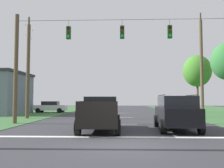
{
  "coord_description": "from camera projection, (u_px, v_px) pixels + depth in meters",
  "views": [
    {
      "loc": [
        0.1,
        -9.58,
        1.8
      ],
      "look_at": [
        -0.6,
        9.87,
        3.0
      ],
      "focal_mm": 39.53,
      "sensor_mm": 36.0,
      "label": 1
    }
  ],
  "objects": [
    {
      "name": "suv_black",
      "position": [
        176.0,
        112.0,
        14.32
      ],
      "size": [
        2.37,
        4.87,
        2.05
      ],
      "color": "black",
      "rests_on": "ground"
    },
    {
      "name": "lane_dash_0",
      "position": [
        120.0,
        124.0,
        17.7
      ],
      "size": [
        2.5,
        0.15,
        0.01
      ],
      "primitive_type": "cube",
      "rotation": [
        0.0,
        0.0,
        1.57
      ],
      "color": "white",
      "rests_on": "ground"
    },
    {
      "name": "distant_car_crossing_white",
      "position": [
        50.0,
        107.0,
        33.08
      ],
      "size": [
        4.36,
        2.13,
        1.52
      ],
      "color": "silver",
      "rests_on": "ground"
    },
    {
      "name": "overhead_signal_span",
      "position": [
        120.0,
        63.0,
        18.07
      ],
      "size": [
        15.82,
        0.31,
        8.19
      ],
      "color": "brown",
      "rests_on": "ground"
    },
    {
      "name": "utility_pole_near_left",
      "position": [
        28.0,
        69.0,
        23.13
      ],
      "size": [
        0.32,
        1.9,
        9.62
      ],
      "color": "brown",
      "rests_on": "ground"
    },
    {
      "name": "utility_pole_mid_right",
      "position": [
        202.0,
        67.0,
        24.47
      ],
      "size": [
        0.31,
        1.9,
        10.49
      ],
      "color": "brown",
      "rests_on": "ground"
    },
    {
      "name": "stop_bar_stripe",
      "position": [
        119.0,
        137.0,
        11.72
      ],
      "size": [
        12.84,
        0.45,
        0.01
      ],
      "primitive_type": "cube",
      "color": "white",
      "rests_on": "ground"
    },
    {
      "name": "lane_dash_2",
      "position": [
        120.0,
        113.0,
        32.15
      ],
      "size": [
        2.5,
        0.15,
        0.01
      ],
      "primitive_type": "cube",
      "rotation": [
        0.0,
        0.0,
        1.57
      ],
      "color": "white",
      "rests_on": "ground"
    },
    {
      "name": "pickup_truck",
      "position": [
        100.0,
        114.0,
        14.23
      ],
      "size": [
        2.36,
        5.44,
        1.95
      ],
      "color": "black",
      "rests_on": "ground"
    },
    {
      "name": "lane_dash_1",
      "position": [
        120.0,
        118.0,
        24.13
      ],
      "size": [
        2.5,
        0.15,
        0.01
      ],
      "primitive_type": "cube",
      "rotation": [
        0.0,
        0.0,
        1.57
      ],
      "color": "white",
      "rests_on": "ground"
    },
    {
      "name": "ground_plane",
      "position": [
        118.0,
        146.0,
        9.45
      ],
      "size": [
        120.0,
        120.0,
        0.0
      ],
      "primitive_type": "plane",
      "color": "#333338"
    },
    {
      "name": "tree_roadside_right",
      "position": [
        197.0,
        71.0,
        34.17
      ],
      "size": [
        3.86,
        3.86,
        7.92
      ],
      "color": "brown",
      "rests_on": "ground"
    }
  ]
}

